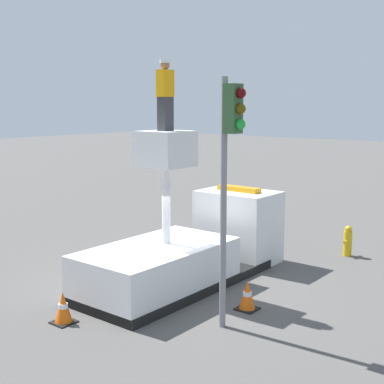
{
  "coord_description": "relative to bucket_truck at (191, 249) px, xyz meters",
  "views": [
    {
      "loc": [
        -10.55,
        -8.92,
        4.81
      ],
      "look_at": [
        -0.96,
        -1.26,
        2.79
      ],
      "focal_mm": 50.0,
      "sensor_mm": 36.0,
      "label": 1
    }
  ],
  "objects": [
    {
      "name": "traffic_cone_rear",
      "position": [
        -4.08,
        0.35,
        -0.53
      ],
      "size": [
        0.49,
        0.49,
        0.72
      ],
      "color": "black",
      "rests_on": "ground"
    },
    {
      "name": "traffic_light_pole",
      "position": [
        -2.03,
        -2.66,
        2.92
      ],
      "size": [
        0.34,
        0.57,
        5.37
      ],
      "color": "gray",
      "rests_on": "ground"
    },
    {
      "name": "bucket_truck",
      "position": [
        0.0,
        0.0,
        0.0
      ],
      "size": [
        6.66,
        2.37,
        4.15
      ],
      "color": "black",
      "rests_on": "ground"
    },
    {
      "name": "worker",
      "position": [
        -1.0,
        0.0,
        4.16
      ],
      "size": [
        0.4,
        0.26,
        1.75
      ],
      "color": "#38383D",
      "rests_on": "bucket_truck"
    },
    {
      "name": "traffic_cone_curbside",
      "position": [
        -0.87,
        -2.42,
        -0.54
      ],
      "size": [
        0.48,
        0.48,
        0.71
      ],
      "color": "black",
      "rests_on": "ground"
    },
    {
      "name": "ground_plane",
      "position": [
        -0.56,
        0.0,
        -0.88
      ],
      "size": [
        120.0,
        120.0,
        0.0
      ],
      "primitive_type": "plane",
      "color": "#565451"
    },
    {
      "name": "fire_hydrant",
      "position": [
        4.99,
        -2.45,
        -0.39
      ],
      "size": [
        0.5,
        0.26,
        0.99
      ],
      "color": "gold",
      "rests_on": "ground"
    }
  ]
}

